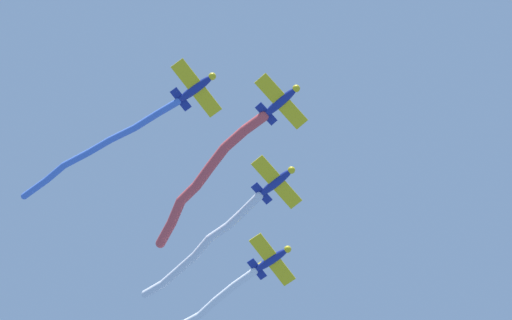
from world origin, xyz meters
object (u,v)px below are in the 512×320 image
at_px(airplane_right_wing, 196,88).
at_px(airplane_slot, 272,259).
at_px(airplane_lead, 281,101).
at_px(airplane_left_wing, 276,182).

height_order(airplane_right_wing, airplane_slot, airplane_right_wing).
relative_size(airplane_lead, airplane_slot, 0.95).
xyz_separation_m(airplane_lead, airplane_right_wing, (0.79, -7.67, 0.30)).
relative_size(airplane_right_wing, airplane_slot, 0.99).
xyz_separation_m(airplane_left_wing, airplane_right_wing, (8.51, -7.68, 0.30)).
bearing_deg(airplane_slot, airplane_right_wing, -76.87).
bearing_deg(airplane_right_wing, airplane_slot, 103.87).
relative_size(airplane_lead, airplane_left_wing, 0.99).
relative_size(airplane_left_wing, airplane_right_wing, 0.97).
xyz_separation_m(airplane_left_wing, airplane_slot, (-7.72, 0.02, -0.30)).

